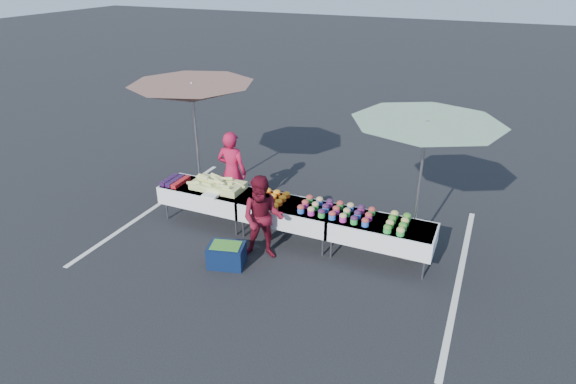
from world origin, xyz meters
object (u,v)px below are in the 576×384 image
at_px(storage_bin, 227,255).
at_px(umbrella_right, 426,134).
at_px(table_left, 207,195).
at_px(table_right, 382,231).
at_px(vendor, 232,172).
at_px(umbrella_left, 192,94).
at_px(table_center, 288,212).
at_px(customer, 263,218).

bearing_deg(storage_bin, umbrella_right, 14.95).
bearing_deg(table_left, table_right, 0.00).
bearing_deg(table_left, vendor, 69.88).
distance_m(table_right, umbrella_left, 4.74).
xyz_separation_m(table_right, vendor, (-3.37, 0.64, 0.30)).
bearing_deg(table_right, storage_bin, -152.54).
bearing_deg(umbrella_right, umbrella_left, 175.22).
height_order(table_center, table_right, same).
distance_m(table_center, vendor, 1.72).
relative_size(table_left, storage_bin, 2.58).
relative_size(customer, umbrella_right, 0.58).
distance_m(table_right, vendor, 3.44).
distance_m(table_center, umbrella_left, 3.19).
relative_size(vendor, customer, 1.12).
relative_size(customer, storage_bin, 2.19).
relative_size(table_left, vendor, 1.06).
xyz_separation_m(umbrella_left, storage_bin, (1.87, -2.06, -2.19)).
relative_size(table_right, umbrella_left, 0.67).
xyz_separation_m(customer, umbrella_right, (2.45, 1.15, 1.54)).
relative_size(umbrella_left, umbrella_right, 1.03).
distance_m(table_right, storage_bin, 2.76).
xyz_separation_m(vendor, umbrella_left, (-0.93, 0.16, 1.52)).
bearing_deg(vendor, table_right, 166.48).
xyz_separation_m(table_center, vendor, (-1.57, 0.64, 0.30)).
relative_size(table_right, vendor, 1.06).
xyz_separation_m(table_left, table_center, (1.80, 0.00, 0.00)).
relative_size(umbrella_right, storage_bin, 3.75).
bearing_deg(storage_bin, customer, 32.76).
xyz_separation_m(table_right, umbrella_left, (-4.30, 0.80, 1.82)).
bearing_deg(vendor, customer, 132.59).
xyz_separation_m(vendor, umbrella_right, (3.85, -0.24, 1.44)).
height_order(table_left, umbrella_left, umbrella_left).
relative_size(table_right, storage_bin, 2.58).
height_order(table_right, customer, customer).
distance_m(table_right, customer, 2.11).
bearing_deg(customer, storage_bin, -148.88).
bearing_deg(umbrella_right, customer, -154.83).
relative_size(table_left, table_right, 1.00).
xyz_separation_m(table_center, umbrella_left, (-2.50, 0.80, 1.82)).
relative_size(table_center, customer, 1.18).
bearing_deg(vendor, storage_bin, 113.52).
height_order(table_center, customer, customer).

